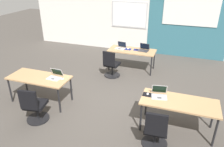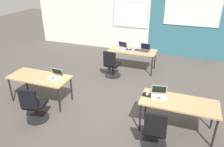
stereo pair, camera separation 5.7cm
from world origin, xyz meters
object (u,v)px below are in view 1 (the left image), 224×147
at_px(mouse_far_right, 137,49).
at_px(mouse_far_left, 128,49).
at_px(mouse_near_left_inner, 62,79).
at_px(chair_near_right_inner, 156,132).
at_px(laptop_near_right_inner, 159,94).
at_px(laptop_far_left, 121,47).
at_px(chair_far_left, 111,66).
at_px(desk_near_right, 179,104).
at_px(mouse_near_right_inner, 148,94).
at_px(chair_near_left_inner, 34,108).
at_px(desk_far_center, 132,52).
at_px(desk_near_left, 39,79).
at_px(laptop_far_right, 144,49).
at_px(laptop_near_left_inner, 55,76).

relative_size(mouse_far_right, mouse_far_left, 1.09).
xyz_separation_m(mouse_near_left_inner, chair_near_right_inner, (2.49, -0.77, -0.36)).
relative_size(mouse_far_left, laptop_near_right_inner, 0.27).
xyz_separation_m(laptop_far_left, chair_far_left, (-0.06, -0.82, -0.39)).
height_order(desk_near_right, mouse_near_right_inner, mouse_near_right_inner).
distance_m(chair_near_left_inner, chair_near_right_inner, 2.74).
relative_size(chair_far_left, mouse_near_right_inner, 8.88).
distance_m(desk_near_right, mouse_near_right_inner, 0.69).
relative_size(desk_far_center, laptop_near_right_inner, 4.23).
distance_m(desk_near_right, mouse_far_left, 3.41).
bearing_deg(mouse_near_left_inner, mouse_near_right_inner, -0.52).
height_order(desk_near_left, mouse_far_left, mouse_far_left).
xyz_separation_m(desk_near_left, desk_near_right, (3.50, 0.00, 0.00)).
height_order(chair_near_left_inner, laptop_near_right_inner, laptop_near_right_inner).
xyz_separation_m(mouse_far_right, mouse_near_right_inner, (0.91, -2.80, 0.00)).
bearing_deg(mouse_near_left_inner, desk_near_left, -173.52).
bearing_deg(chair_near_right_inner, desk_far_center, -72.14).
relative_size(laptop_far_right, mouse_near_right_inner, 3.49).
xyz_separation_m(desk_near_left, chair_near_right_inner, (3.14, -0.70, -0.28)).
height_order(chair_far_left, mouse_near_left_inner, chair_far_left).
height_order(desk_near_left, laptop_far_left, laptop_far_left).
xyz_separation_m(mouse_far_left, laptop_near_left_inner, (-1.18, -2.73, 0.03)).
bearing_deg(chair_near_right_inner, laptop_far_right, -78.18).
relative_size(laptop_far_left, chair_far_left, 0.41).
distance_m(desk_near_right, laptop_near_right_inner, 0.46).
bearing_deg(desk_near_left, chair_far_left, 57.64).
bearing_deg(chair_near_right_inner, chair_far_left, -59.23).
relative_size(mouse_far_left, chair_far_left, 0.11).
relative_size(desk_near_right, mouse_near_left_inner, 14.21).
bearing_deg(desk_near_left, mouse_near_right_inner, 1.11).
bearing_deg(laptop_near_left_inner, desk_near_left, -164.26).
height_order(desk_near_left, laptop_near_right_inner, laptop_near_right_inner).
distance_m(laptop_near_right_inner, chair_near_right_inner, 0.88).
bearing_deg(mouse_near_left_inner, laptop_near_left_inner, 172.93).
bearing_deg(mouse_far_left, mouse_far_right, 5.16).
height_order(mouse_far_left, mouse_near_right_inner, same).
xyz_separation_m(laptop_near_left_inner, laptop_near_right_inner, (2.64, -0.02, 0.00)).
bearing_deg(laptop_far_left, laptop_far_right, 13.05).
height_order(desk_near_left, chair_near_left_inner, chair_near_left_inner).
bearing_deg(chair_near_left_inner, mouse_far_left, -117.94).
bearing_deg(laptop_far_left, desk_near_right, -42.67).
bearing_deg(chair_near_right_inner, mouse_near_right_inner, -70.59).
bearing_deg(mouse_near_right_inner, laptop_near_right_inner, 5.69).
bearing_deg(desk_far_center, laptop_near_left_inner, -116.22).
xyz_separation_m(chair_near_left_inner, chair_near_right_inner, (2.74, 0.09, 0.00)).
bearing_deg(desk_near_right, desk_far_center, 122.01).
bearing_deg(chair_far_left, mouse_near_right_inner, 134.18).
relative_size(chair_near_left_inner, mouse_near_right_inner, 8.88).
bearing_deg(desk_near_right, laptop_near_right_inner, 169.77).
relative_size(desk_far_center, laptop_far_right, 4.42).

